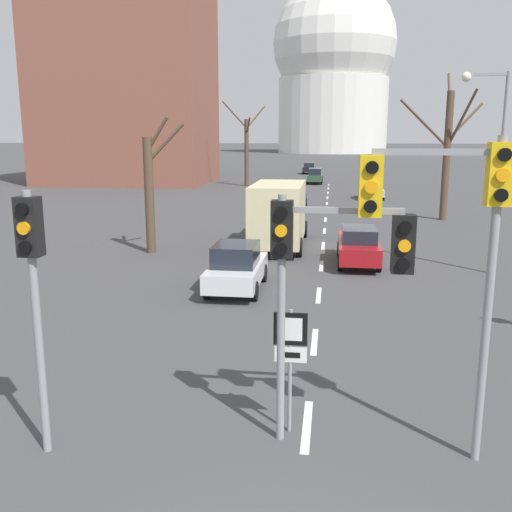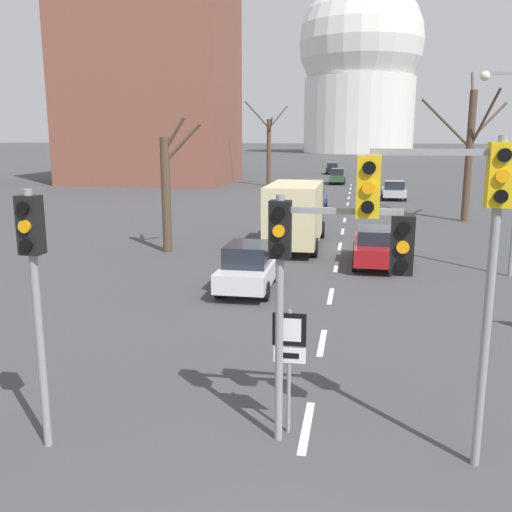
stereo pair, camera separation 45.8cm
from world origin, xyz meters
The scene contains 30 objects.
lane_stripe_0 centered at (0.00, 4.54, 0.00)m, with size 0.16×2.00×0.01m, color silver.
lane_stripe_1 centered at (0.00, 9.04, 0.00)m, with size 0.16×2.00×0.01m, color silver.
lane_stripe_2 centered at (0.00, 13.54, 0.00)m, with size 0.16×2.00×0.01m, color silver.
lane_stripe_3 centered at (0.00, 18.04, 0.00)m, with size 0.16×2.00×0.01m, color silver.
lane_stripe_4 centered at (0.00, 22.54, 0.00)m, with size 0.16×2.00×0.01m, color silver.
lane_stripe_5 centered at (0.00, 27.04, 0.00)m, with size 0.16×2.00×0.01m, color silver.
lane_stripe_6 centered at (0.00, 31.54, 0.00)m, with size 0.16×2.00×0.01m, color silver.
lane_stripe_7 centered at (0.00, 36.04, 0.00)m, with size 0.16×2.00×0.01m, color silver.
lane_stripe_8 centered at (0.00, 40.54, 0.00)m, with size 0.16×2.00×0.01m, color silver.
lane_stripe_9 centered at (0.00, 45.04, 0.00)m, with size 0.16×2.00×0.01m, color silver.
lane_stripe_10 centered at (0.00, 49.54, 0.00)m, with size 0.16×2.00×0.01m, color silver.
lane_stripe_11 centered at (0.00, 54.04, 0.00)m, with size 0.16×2.00×0.01m, color silver.
lane_stripe_12 centered at (0.00, 58.54, 0.00)m, with size 0.16×2.00×0.01m, color silver.
traffic_signal_centre_tall centered at (0.26, 4.02, 3.32)m, with size 2.34×0.34×4.39m.
traffic_signal_near_left centered at (-4.41, 3.09, 3.15)m, with size 0.36×0.34×4.49m.
traffic_signal_near_right centered at (2.20, 3.79, 4.05)m, with size 2.27×0.34×5.33m.
route_sign_post centered at (-0.31, 4.28, 1.58)m, with size 0.60×0.08×2.33m.
street_lamp_right centered at (6.37, 17.61, 4.70)m, with size 1.75×0.36×7.64m.
sedan_near_left centered at (3.76, 44.53, 0.79)m, with size 1.97×3.88×1.59m.
sedan_near_right centered at (-2.88, 13.83, 0.83)m, with size 1.79×4.11×1.68m.
sedan_mid_centre centered at (1.53, 18.64, 0.81)m, with size 1.72×4.59×1.59m.
sedan_far_left centered at (-2.35, 37.04, 0.78)m, with size 1.70×3.87×1.55m.
sedan_far_right centered at (-1.56, 59.83, 0.87)m, with size 1.70×4.39×1.73m.
sedan_distant_centre centered at (-2.90, 76.69, 0.81)m, with size 1.77×4.13×1.58m.
delivery_truck centered at (-2.12, 22.00, 1.70)m, with size 2.44×7.20×3.14m.
bare_tree_left_near centered at (-7.85, 19.86, 2.90)m, with size 1.97×1.61×6.17m.
bare_tree_right_near centered at (7.51, 32.54, 4.53)m, with size 5.40×4.71×9.40m.
bare_tree_left_far centered at (-8.80, 55.89, 4.01)m, with size 4.43×2.85×8.94m.
capitol_dome centered at (0.00, 180.44, 25.96)m, with size 37.74×37.74×53.31m.
apartment_block_left centered at (-22.61, 58.38, 11.97)m, with size 18.00×14.00×23.94m, color brown.
Camera 2 is at (0.79, -5.22, 5.33)m, focal length 40.00 mm.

